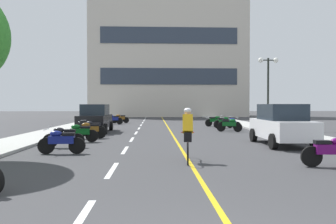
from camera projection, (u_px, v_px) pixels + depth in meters
name	position (u px, v px, depth m)	size (l,w,h in m)	color
ground_plane	(166.00, 129.00, 24.13)	(140.00, 140.00, 0.00)	#38383A
curb_left	(76.00, 126.00, 26.83)	(2.40, 72.00, 0.12)	#A8A8A3
curb_right	(251.00, 126.00, 27.43)	(2.40, 72.00, 0.12)	#A8A8A3
lane_dash_0	(79.00, 221.00, 5.07)	(0.14, 2.20, 0.01)	silver
lane_dash_1	(112.00, 170.00, 9.06)	(0.14, 2.20, 0.01)	silver
lane_dash_2	(125.00, 150.00, 13.06)	(0.14, 2.20, 0.01)	silver
lane_dash_3	(132.00, 139.00, 17.06)	(0.14, 2.20, 0.01)	silver
lane_dash_4	(136.00, 133.00, 21.05)	(0.14, 2.20, 0.01)	silver
lane_dash_5	(139.00, 128.00, 25.05)	(0.14, 2.20, 0.01)	silver
lane_dash_6	(141.00, 125.00, 29.04)	(0.14, 2.20, 0.01)	silver
lane_dash_7	(143.00, 123.00, 33.04)	(0.14, 2.20, 0.01)	silver
lane_dash_8	(144.00, 121.00, 37.03)	(0.14, 2.20, 0.01)	silver
lane_dash_9	(145.00, 119.00, 41.03)	(0.14, 2.20, 0.01)	silver
lane_dash_10	(146.00, 118.00, 45.02)	(0.14, 2.20, 0.01)	silver
lane_dash_11	(146.00, 117.00, 49.02)	(0.14, 2.20, 0.01)	silver
centre_line_yellow	(168.00, 127.00, 27.14)	(0.12, 66.00, 0.01)	gold
office_building	(168.00, 54.00, 52.52)	(23.63, 9.27, 19.76)	beige
street_lamp_mid	(268.00, 76.00, 23.71)	(1.46, 0.36, 5.05)	black
parked_car_near	(281.00, 124.00, 14.64)	(1.97, 4.23, 1.82)	black
parked_car_mid	(95.00, 118.00, 21.73)	(1.93, 4.20, 1.82)	black
motorcycle_1	(332.00, 151.00, 9.47)	(1.70, 0.60, 0.92)	black
motorcycle_2	(61.00, 141.00, 12.01)	(1.70, 0.60, 0.92)	black
motorcycle_3	(64.00, 137.00, 13.70)	(1.70, 0.60, 0.92)	black
motorcycle_4	(80.00, 132.00, 15.74)	(1.70, 0.60, 0.92)	black
motorcycle_5	(90.00, 130.00, 17.39)	(1.65, 0.75, 0.92)	black
motorcycle_6	(92.00, 128.00, 18.83)	(1.65, 0.76, 0.92)	black
motorcycle_7	(230.00, 125.00, 21.98)	(1.64, 0.80, 0.92)	black
motorcycle_8	(229.00, 123.00, 23.48)	(1.70, 0.60, 0.92)	black
motorcycle_9	(224.00, 122.00, 25.48)	(1.66, 0.74, 0.92)	black
motorcycle_10	(215.00, 121.00, 27.41)	(1.70, 0.60, 0.92)	black
motorcycle_11	(113.00, 119.00, 30.11)	(1.70, 0.60, 0.92)	black
motorcycle_12	(120.00, 118.00, 32.19)	(1.70, 0.60, 0.92)	black
cyclist_rider	(188.00, 133.00, 10.37)	(0.43, 1.77, 1.71)	black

